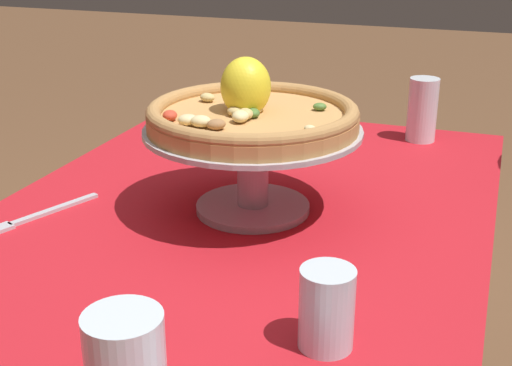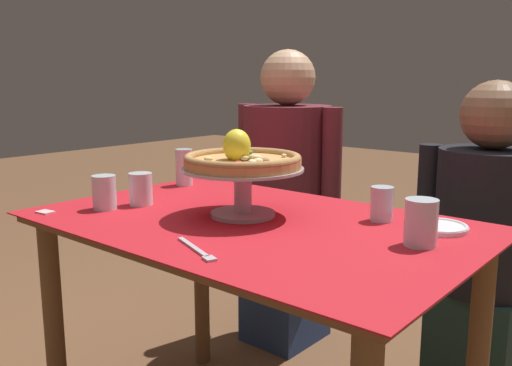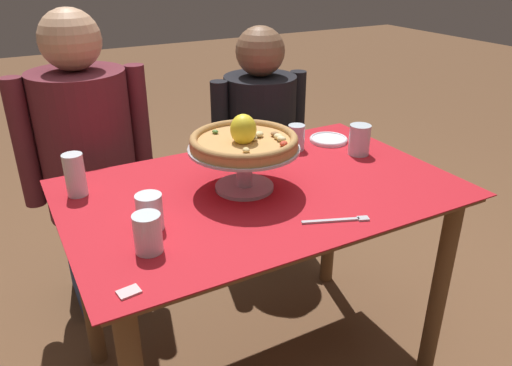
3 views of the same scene
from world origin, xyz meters
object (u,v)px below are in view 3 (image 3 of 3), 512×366
object	(u,v)px
water_glass_side_left	(150,214)
dinner_fork	(340,220)
water_glass_back_right	(296,139)
pizza_stand	(244,162)
side_plate	(329,139)
water_glass_back_left	(75,177)
sugar_packet	(129,292)
diner_right	(260,149)
water_glass_front_left	(148,236)
pizza	(244,140)
diner_left	(90,170)
water_glass_side_right	(359,142)

from	to	relation	value
water_glass_side_left	dinner_fork	xyz separation A→B (m)	(0.48, -0.22, -0.04)
water_glass_back_right	dinner_fork	size ratio (longest dim) A/B	0.52
pizza_stand	side_plate	world-z (taller)	pizza_stand
water_glass_back_left	sugar_packet	distance (m)	0.57
side_plate	dinner_fork	xyz separation A→B (m)	(-0.36, -0.54, -0.01)
side_plate	diner_right	bearing A→B (deg)	93.46
dinner_fork	diner_right	bearing A→B (deg)	72.78
water_glass_back_left	diner_right	bearing A→B (deg)	28.84
pizza_stand	water_glass_back_left	world-z (taller)	pizza_stand
water_glass_side_left	side_plate	world-z (taller)	water_glass_side_left
water_glass_front_left	dinner_fork	world-z (taller)	water_glass_front_left
pizza	water_glass_front_left	world-z (taller)	pizza
water_glass_back_right	sugar_packet	size ratio (longest dim) A/B	1.94
water_glass_back_right	diner_left	bearing A→B (deg)	145.21
water_glass_side_left	pizza_stand	bearing A→B (deg)	16.22
pizza	dinner_fork	world-z (taller)	pizza
water_glass_side_left	side_plate	size ratio (longest dim) A/B	0.68
water_glass_back_left	sugar_packet	xyz separation A→B (m)	(0.00, -0.56, -0.06)
pizza_stand	pizza	world-z (taller)	pizza
pizza_stand	diner_left	xyz separation A→B (m)	(-0.36, 0.69, -0.22)
side_plate	water_glass_side_left	bearing A→B (deg)	-159.08
pizza_stand	water_glass_back_right	bearing A→B (deg)	32.25
dinner_fork	diner_right	distance (m)	1.12
pizza_stand	diner_left	distance (m)	0.81
water_glass_side_left	water_glass_side_right	bearing A→B (deg)	10.41
dinner_fork	pizza_stand	bearing A→B (deg)	113.67
water_glass_side_left	water_glass_front_left	bearing A→B (deg)	-110.04
pizza	sugar_packet	distance (m)	0.61
water_glass_side_left	pizza	bearing A→B (deg)	15.92
diner_right	water_glass_front_left	bearing A→B (deg)	-132.04
pizza	water_glass_side_left	bearing A→B (deg)	-164.08
water_glass_side_left	water_glass_back_left	bearing A→B (deg)	113.83
water_glass_side_left	diner_right	size ratio (longest dim) A/B	0.09
water_glass_back_left	side_plate	bearing A→B (deg)	0.56
side_plate	dinner_fork	world-z (taller)	side_plate
water_glass_side_left	water_glass_back_right	bearing A→B (deg)	24.64
pizza	dinner_fork	size ratio (longest dim) A/B	1.78
pizza	water_glass_side_left	distance (m)	0.38
side_plate	dinner_fork	size ratio (longest dim) A/B	0.80
water_glass_side_right	dinner_fork	size ratio (longest dim) A/B	0.60
water_glass_back_right	diner_right	xyz separation A→B (m)	(0.13, 0.52, -0.24)
pizza	water_glass_side_left	xyz separation A→B (m)	(-0.34, -0.10, -0.12)
pizza_stand	diner_left	bearing A→B (deg)	117.47
water_glass_front_left	water_glass_side_left	world-z (taller)	water_glass_front_left
diner_left	water_glass_back_left	bearing A→B (deg)	-103.98
water_glass_front_left	dinner_fork	xyz separation A→B (m)	(0.52, -0.11, -0.04)
water_glass_back_right	sugar_packet	xyz separation A→B (m)	(-0.81, -0.56, -0.04)
diner_left	diner_right	world-z (taller)	diner_left
water_glass_front_left	water_glass_back_right	distance (m)	0.83
pizza_stand	diner_right	distance (m)	0.91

